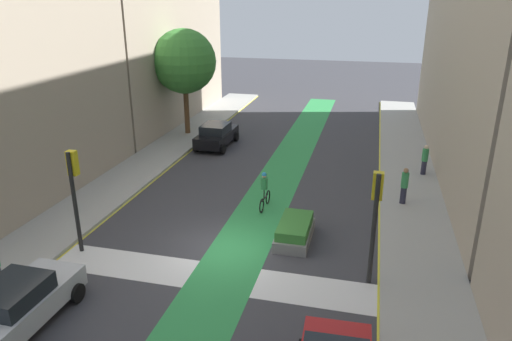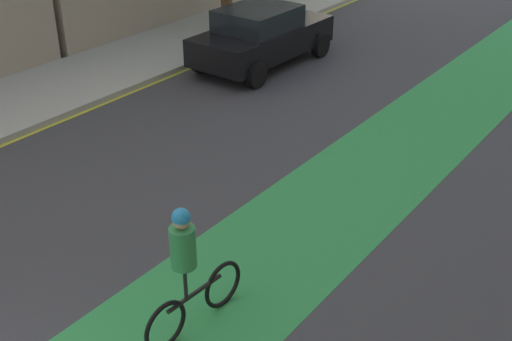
{
  "view_description": "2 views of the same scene",
  "coord_description": "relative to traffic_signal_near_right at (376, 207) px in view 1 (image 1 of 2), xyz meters",
  "views": [
    {
      "loc": [
        5.2,
        -15.73,
        9.45
      ],
      "look_at": [
        -0.33,
        6.48,
        0.97
      ],
      "focal_mm": 33.11,
      "sensor_mm": 36.0,
      "label": 1
    },
    {
      "loc": [
        5.2,
        -0.63,
        5.87
      ],
      "look_at": [
        -0.28,
        6.78,
        0.85
      ],
      "focal_mm": 45.77,
      "sensor_mm": 36.0,
      "label": 2
    }
  ],
  "objects": [
    {
      "name": "ground_plane",
      "position": [
        -5.62,
        0.87,
        -2.85
      ],
      "size": [
        120.0,
        120.0,
        0.0
      ],
      "primitive_type": "plane",
      "color": "#38383D"
    },
    {
      "name": "cyclist_in_lane",
      "position": [
        -4.95,
        4.95,
        -1.88
      ],
      "size": [
        0.32,
        1.73,
        1.86
      ],
      "color": "black",
      "rests_on": "ground_plane"
    },
    {
      "name": "bike_lane_paint",
      "position": [
        -5.05,
        0.87,
        -2.85
      ],
      "size": [
        2.4,
        60.0,
        0.01
      ],
      "primitive_type": "cube",
      "color": "#2D8C47",
      "rests_on": "ground_plane"
    },
    {
      "name": "street_tree_near",
      "position": [
        -13.2,
        15.98,
        2.37
      ],
      "size": [
        4.42,
        4.42,
        7.3
      ],
      "color": "brown",
      "rests_on": "sidewalk_left"
    },
    {
      "name": "pedestrian_sidewalk_right_b",
      "position": [
        2.67,
        11.2,
        -1.84
      ],
      "size": [
        0.34,
        0.34,
        1.69
      ],
      "color": "#262638",
      "rests_on": "sidewalk_right"
    },
    {
      "name": "traffic_signal_near_left",
      "position": [
        -11.07,
        -0.51,
        0.02
      ],
      "size": [
        0.35,
        0.52,
        4.08
      ],
      "color": "black",
      "rests_on": "ground_plane"
    },
    {
      "name": "car_silver_left_near",
      "position": [
        -10.19,
        -5.09,
        -2.05
      ],
      "size": [
        2.05,
        4.22,
        1.57
      ],
      "color": "#B2B7BF",
      "rests_on": "ground_plane"
    },
    {
      "name": "car_black_left_far",
      "position": [
        -10.26,
        13.78,
        -2.05
      ],
      "size": [
        2.06,
        4.22,
        1.57
      ],
      "color": "black",
      "rests_on": "ground_plane"
    },
    {
      "name": "pedestrian_sidewalk_right_a",
      "position": [
        1.4,
        6.85,
        -1.79
      ],
      "size": [
        0.34,
        0.34,
        1.78
      ],
      "color": "#262638",
      "rests_on": "sidewalk_right"
    },
    {
      "name": "crosswalk_band",
      "position": [
        -5.62,
        -1.13,
        -2.85
      ],
      "size": [
        12.0,
        1.8,
        0.01
      ],
      "primitive_type": "cube",
      "color": "silver",
      "rests_on": "ground_plane"
    },
    {
      "name": "traffic_signal_near_right",
      "position": [
        0.0,
        0.0,
        0.0
      ],
      "size": [
        0.35,
        0.52,
        4.05
      ],
      "color": "black",
      "rests_on": "ground_plane"
    },
    {
      "name": "median_planter",
      "position": [
        -3.05,
        2.28,
        -2.45
      ],
      "size": [
        1.35,
        2.66,
        0.85
      ],
      "color": "slate",
      "rests_on": "ground_plane"
    },
    {
      "name": "curb_stripe_right",
      "position": [
        0.38,
        0.87,
        -2.84
      ],
      "size": [
        0.16,
        60.0,
        0.01
      ],
      "primitive_type": "cube",
      "color": "yellow",
      "rests_on": "ground_plane"
    },
    {
      "name": "curb_stripe_left",
      "position": [
        -11.62,
        0.87,
        -2.84
      ],
      "size": [
        0.16,
        60.0,
        0.01
      ],
      "primitive_type": "cube",
      "color": "yellow",
      "rests_on": "ground_plane"
    },
    {
      "name": "sidewalk_right",
      "position": [
        1.88,
        0.87,
        -2.77
      ],
      "size": [
        3.0,
        60.0,
        0.15
      ],
      "primitive_type": "cube",
      "color": "#9E9E99",
      "rests_on": "ground_plane"
    },
    {
      "name": "sidewalk_left",
      "position": [
        -13.12,
        0.87,
        -2.77
      ],
      "size": [
        3.0,
        60.0,
        0.15
      ],
      "primitive_type": "cube",
      "color": "#9E9E99",
      "rests_on": "ground_plane"
    }
  ]
}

